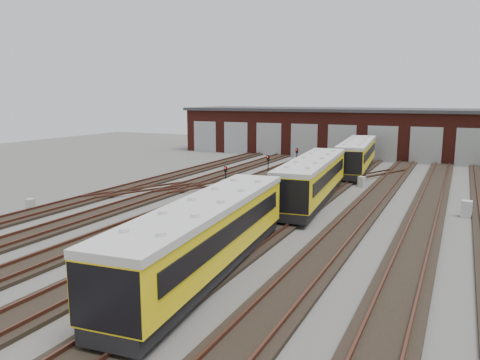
% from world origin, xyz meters
% --- Properties ---
extents(ground, '(120.00, 120.00, 0.00)m').
position_xyz_m(ground, '(0.00, 0.00, 0.00)').
color(ground, '#474542').
rests_on(ground, ground).
extents(track_network, '(30.40, 70.00, 0.33)m').
position_xyz_m(track_network, '(-0.17, 0.59, 0.11)').
color(track_network, black).
rests_on(track_network, ground).
extents(maintenance_shed, '(51.00, 12.50, 6.35)m').
position_xyz_m(maintenance_shed, '(-0.01, 39.97, 3.20)').
color(maintenance_shed, '#4D1913').
rests_on(maintenance_shed, ground).
extents(metro_train, '(4.06, 46.98, 3.06)m').
position_xyz_m(metro_train, '(2.00, 7.99, 1.90)').
color(metro_train, black).
rests_on(metro_train, ground).
extents(signal_mast_0, '(0.23, 0.22, 2.61)m').
position_xyz_m(signal_mast_0, '(-4.44, 6.34, 1.68)').
color(signal_mast_0, black).
rests_on(signal_mast_0, ground).
extents(signal_mast_1, '(0.26, 0.24, 2.76)m').
position_xyz_m(signal_mast_1, '(-3.66, 13.15, 1.77)').
color(signal_mast_1, black).
rests_on(signal_mast_1, ground).
extents(signal_mast_2, '(0.24, 0.22, 3.06)m').
position_xyz_m(signal_mast_2, '(-2.30, 17.07, 1.94)').
color(signal_mast_2, black).
rests_on(signal_mast_2, ground).
extents(signal_mast_3, '(0.26, 0.24, 3.14)m').
position_xyz_m(signal_mast_3, '(2.63, 12.91, 2.01)').
color(signal_mast_3, black).
rests_on(signal_mast_3, ground).
extents(relay_cabinet_0, '(0.58, 0.50, 0.89)m').
position_xyz_m(relay_cabinet_0, '(-15.00, -2.86, 0.44)').
color(relay_cabinet_0, '#B9BCBF').
rests_on(relay_cabinet_0, ground).
extents(relay_cabinet_1, '(0.75, 0.69, 1.01)m').
position_xyz_m(relay_cabinet_1, '(-3.14, 13.26, 0.50)').
color(relay_cabinet_1, '#B9BCBF').
rests_on(relay_cabinet_1, ground).
extents(relay_cabinet_2, '(0.67, 0.60, 0.97)m').
position_xyz_m(relay_cabinet_2, '(0.84, 3.01, 0.49)').
color(relay_cabinet_2, '#B9BCBF').
rests_on(relay_cabinet_2, ground).
extents(relay_cabinet_3, '(0.69, 0.63, 0.94)m').
position_xyz_m(relay_cabinet_3, '(4.08, 16.12, 0.47)').
color(relay_cabinet_3, '#B9BCBF').
rests_on(relay_cabinet_3, ground).
extents(relay_cabinet_4, '(0.72, 0.61, 1.12)m').
position_xyz_m(relay_cabinet_4, '(12.43, 8.41, 0.56)').
color(relay_cabinet_4, '#B9BCBF').
rests_on(relay_cabinet_4, ground).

